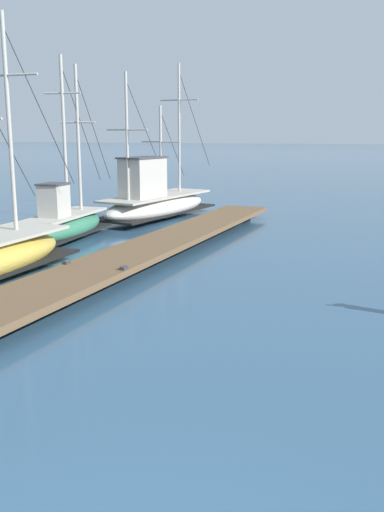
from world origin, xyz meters
The scene contains 3 objects.
floating_dock centered at (-5.53, 12.47, 0.36)m, with size 1.98×18.12×0.53m.
fishing_boat_0 centered at (-9.54, 13.50, 0.61)m, with size 1.95×6.18×6.08m.
fishing_boat_1 centered at (-8.86, 19.16, 0.77)m, with size 3.02×8.35×6.58m.
Camera 1 is at (1.52, -2.42, 3.58)m, focal length 39.56 mm.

